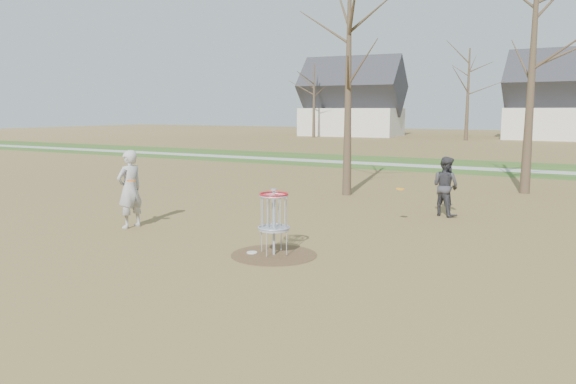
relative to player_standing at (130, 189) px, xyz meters
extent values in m
plane|color=brown|center=(4.62, -0.61, -1.00)|extent=(160.00, 160.00, 0.00)
cube|color=#2D5119|center=(4.62, 20.39, -0.99)|extent=(160.00, 8.00, 0.01)
cube|color=#9E9E99|center=(4.62, 19.39, -0.98)|extent=(160.00, 1.50, 0.01)
cylinder|color=#47331E|center=(4.62, -0.61, -0.99)|extent=(1.80, 1.80, 0.01)
imported|color=#A9A9A9|center=(0.00, 0.00, 0.00)|extent=(0.56, 0.78, 1.99)
imported|color=#353339|center=(6.65, 5.56, -0.15)|extent=(1.02, 0.93, 1.70)
cylinder|color=silver|center=(4.15, -0.72, -0.98)|extent=(0.22, 0.22, 0.02)
cylinder|color=orange|center=(5.95, 3.62, -0.04)|extent=(0.22, 0.22, 0.05)
cylinder|color=orange|center=(0.31, -0.25, 0.27)|extent=(0.22, 0.22, 0.02)
cylinder|color=#9EA3AD|center=(4.62, -0.61, -0.32)|extent=(0.05, 0.05, 1.35)
cylinder|color=#9EA3AD|center=(4.62, -0.61, -0.45)|extent=(0.64, 0.64, 0.04)
torus|color=#9EA3AD|center=(4.62, -0.61, 0.25)|extent=(0.60, 0.60, 0.04)
torus|color=red|center=(4.62, -0.61, 0.29)|extent=(0.60, 0.60, 0.04)
cone|color=#382B1E|center=(2.62, 7.89, 2.75)|extent=(0.32, 0.32, 7.50)
cone|color=#382B1E|center=(8.12, 11.39, 3.25)|extent=(0.36, 0.36, 8.50)
cone|color=#382B1E|center=(-17.38, 45.39, 3.00)|extent=(0.36, 0.36, 8.00)
cone|color=#382B1E|center=(-1.38, 47.39, 3.50)|extent=(0.40, 0.40, 9.00)
cube|color=silver|center=(-15.38, 51.39, 0.60)|extent=(11.46, 7.75, 3.20)
pyramid|color=#2D2D33|center=(-15.38, 51.39, 3.98)|extent=(12.01, 7.79, 3.55)
cube|color=silver|center=(6.62, 53.39, 0.60)|extent=(10.24, 7.34, 3.20)
pyramid|color=#2D2D33|center=(6.62, 53.39, 3.98)|extent=(10.74, 7.36, 3.55)
camera|label=1|loc=(10.40, -10.40, 1.99)|focal=35.00mm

